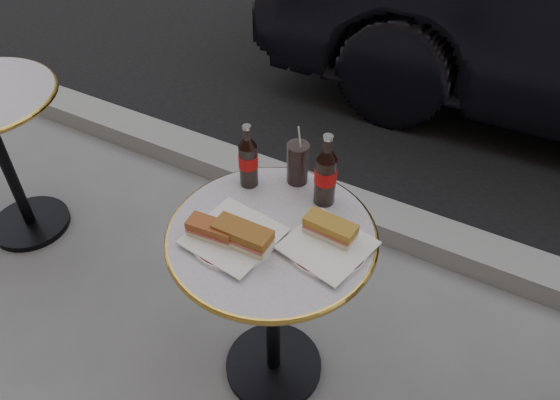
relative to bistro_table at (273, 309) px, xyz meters
The scene contains 12 objects.
ground 0.37m from the bistro_table, ahead, with size 80.00×80.00×0.00m, color slate.
curb 0.95m from the bistro_table, 90.00° to the left, with size 40.00×0.20×0.12m, color gray.
bistro_table is the anchor object (origin of this frame).
bistro_table_second 1.40m from the bistro_table, behind, with size 0.62×0.62×0.73m, color #BAB2C4, non-canonical shape.
plate_left 0.39m from the bistro_table, 136.61° to the right, with size 0.25×0.25×0.01m, color white.
plate_right 0.41m from the bistro_table, ahead, with size 0.23×0.23×0.01m, color white.
sandwich_left_a 0.44m from the bistro_table, 141.23° to the right, with size 0.14×0.06×0.05m, color #9A4C27.
sandwich_left_b 0.42m from the bistro_table, 115.41° to the right, with size 0.17×0.08×0.06m, color brown.
sandwich_right 0.44m from the bistro_table, 20.46° to the left, with size 0.15×0.07×0.05m, color #A7762A.
cola_bottle_left 0.53m from the bistro_table, 137.46° to the left, with size 0.06×0.06×0.22m, color black, non-canonical shape.
cola_bottle_right 0.53m from the bistro_table, 69.64° to the left, with size 0.07×0.07×0.25m, color black, non-canonical shape.
cola_glass 0.50m from the bistro_table, 100.09° to the left, with size 0.07×0.07×0.14m, color black.
Camera 1 is at (0.56, -0.96, 1.87)m, focal length 35.00 mm.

